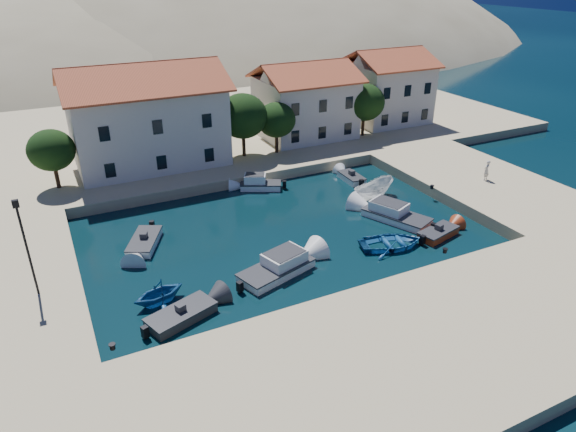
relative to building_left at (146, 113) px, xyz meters
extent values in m
plane|color=black|center=(6.00, -28.00, -5.94)|extent=(400.00, 400.00, 0.00)
cube|color=#C3B285|center=(6.00, -34.00, -5.44)|extent=(52.00, 12.00, 1.00)
cube|color=#C3B285|center=(26.50, -18.00, -5.44)|extent=(11.00, 20.00, 1.00)
cube|color=#C3B285|center=(-13.00, -18.00, -5.44)|extent=(8.00, 20.00, 1.00)
cube|color=#C3B285|center=(8.00, 10.00, -5.44)|extent=(80.00, 36.00, 1.00)
ellipsoid|color=gray|center=(-4.00, 82.00, -25.94)|extent=(198.00, 126.00, 72.00)
ellipsoid|color=gray|center=(41.00, 102.00, -30.94)|extent=(220.00, 176.00, 99.00)
cube|color=silver|center=(0.00, 0.00, -1.19)|extent=(14.00, 9.00, 7.50)
pyramid|color=#963F22|center=(0.00, 0.00, 3.66)|extent=(14.70, 9.45, 2.20)
cube|color=silver|center=(18.00, 1.00, -1.69)|extent=(10.00, 8.00, 6.50)
pyramid|color=#963F22|center=(18.00, 1.00, 2.46)|extent=(10.50, 8.40, 1.80)
cube|color=silver|center=(30.00, 2.00, -1.44)|extent=(9.00, 8.00, 7.00)
pyramid|color=#963F22|center=(30.00, 2.00, 2.96)|extent=(9.45, 8.40, 1.80)
cylinder|color=#382314|center=(-9.00, -3.00, -3.69)|extent=(0.36, 0.36, 2.50)
ellipsoid|color=black|center=(-9.00, -3.00, -1.44)|extent=(4.00, 4.00, 3.60)
cylinder|color=#382314|center=(9.00, -2.50, -3.44)|extent=(0.36, 0.36, 3.00)
ellipsoid|color=black|center=(9.00, -2.50, -0.74)|extent=(5.00, 5.00, 4.50)
cylinder|color=#382314|center=(12.50, -3.00, -3.69)|extent=(0.36, 0.36, 2.50)
ellipsoid|color=black|center=(12.50, -3.00, -1.44)|extent=(4.00, 4.00, 3.60)
cylinder|color=#382314|center=(24.00, -2.00, -3.56)|extent=(0.36, 0.36, 2.75)
ellipsoid|color=black|center=(24.00, -2.00, -1.09)|extent=(4.60, 4.60, 4.14)
cylinder|color=black|center=(-11.50, -20.00, -1.94)|extent=(0.14, 0.14, 6.00)
cube|color=black|center=(-11.50, -20.00, 1.06)|extent=(0.35, 0.25, 0.45)
cylinder|color=black|center=(-8.30, -27.20, -4.79)|extent=(0.36, 0.36, 0.30)
cylinder|color=black|center=(14.00, -27.20, -4.79)|extent=(0.36, 0.36, 0.30)
cylinder|color=black|center=(20.70, -18.00, -4.79)|extent=(0.36, 0.36, 0.30)
cube|color=#2F3034|center=(-4.12, -25.03, -5.69)|extent=(4.42, 3.04, 0.90)
cube|color=#2F3034|center=(-4.12, -25.03, -5.36)|extent=(4.52, 3.10, 0.10)
cube|color=#2F3034|center=(-4.12, -25.03, -5.14)|extent=(0.64, 0.64, 0.50)
cube|color=white|center=(3.03, -23.09, -5.69)|extent=(5.68, 3.69, 0.90)
cube|color=#2F3034|center=(3.03, -23.09, -5.36)|extent=(5.81, 3.77, 0.10)
cube|color=white|center=(3.03, -23.09, -4.99)|extent=(3.22, 2.64, 0.90)
imported|color=#1B5898|center=(12.31, -23.49, -5.94)|extent=(5.56, 4.53, 1.01)
cube|color=maroon|center=(16.51, -23.79, -5.69)|extent=(3.66, 2.31, 0.90)
cube|color=#2F3034|center=(16.51, -23.79, -5.36)|extent=(3.74, 2.36, 0.10)
cube|color=#2F3034|center=(16.51, -23.79, -5.14)|extent=(0.61, 0.61, 0.50)
cube|color=white|center=(15.32, -20.09, -5.69)|extent=(4.15, 5.83, 0.90)
cube|color=#2F3034|center=(15.32, -20.09, -5.36)|extent=(4.24, 5.97, 0.10)
cube|color=white|center=(15.32, -20.09, -4.99)|extent=(2.84, 3.37, 0.90)
imported|color=white|center=(16.18, -15.54, -5.94)|extent=(4.90, 2.74, 1.79)
cube|color=white|center=(16.67, -11.19, -5.69)|extent=(1.58, 3.16, 0.90)
cube|color=#2F3034|center=(16.67, -11.19, -5.36)|extent=(1.62, 3.24, 0.10)
cube|color=#2F3034|center=(16.67, -11.19, -5.14)|extent=(0.52, 0.52, 0.50)
imported|color=#1B5898|center=(-4.88, -22.76, -5.94)|extent=(3.81, 3.48, 1.71)
cube|color=white|center=(-4.13, -15.10, -5.69)|extent=(3.39, 4.41, 0.90)
cube|color=#2F3034|center=(-4.13, -15.10, -5.36)|extent=(3.47, 4.51, 0.10)
cube|color=#2F3034|center=(-4.13, -15.10, -5.14)|extent=(0.67, 0.67, 0.50)
cube|color=white|center=(7.98, -9.10, -5.69)|extent=(4.00, 3.05, 0.90)
cube|color=#2F3034|center=(7.98, -9.10, -5.36)|extent=(4.09, 3.12, 0.10)
cube|color=white|center=(7.98, -9.10, -4.99)|extent=(2.34, 2.06, 0.90)
imported|color=beige|center=(26.51, -18.53, -4.00)|extent=(0.79, 0.65, 1.88)
camera|label=1|loc=(-9.36, -49.91, 13.10)|focal=32.00mm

